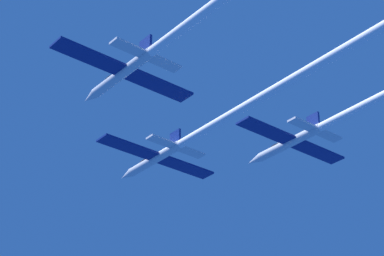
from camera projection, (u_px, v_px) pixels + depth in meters
jet_lead at (240, 109)px, 76.59m from camera, size 15.28×50.01×2.53m
jet_left_wing at (220, 1)px, 62.72m from camera, size 15.28×49.55×2.53m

